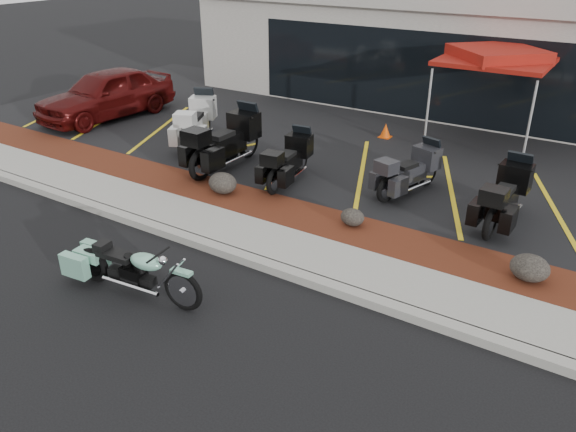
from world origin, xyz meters
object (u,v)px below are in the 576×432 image
Objects in this scene: hero_cruiser at (183,285)px; parked_car at (106,93)px; touring_white at (205,112)px; popup_canopy at (497,57)px; traffic_cone at (386,130)px.

hero_cruiser is 0.59× the size of parked_car.
touring_white is 7.97m from popup_canopy.
popup_canopy is at bearing -86.70° from touring_white.
hero_cruiser is 9.18m from traffic_cone.
traffic_cone is at bearing -144.64° from popup_canopy.
hero_cruiser is 8.29m from touring_white.
parked_car is 1.38× the size of popup_canopy.
touring_white reaches higher than traffic_cone.
parked_car is at bearing 138.57° from hero_cruiser.
parked_car is 8.66m from traffic_cone.
parked_car reaches higher than traffic_cone.
hero_cruiser is at bearing -30.26° from parked_car.
traffic_cone is at bearing 24.42° from parked_car.
hero_cruiser is at bearing -88.78° from popup_canopy.
parked_car is at bearing 68.44° from touring_white.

